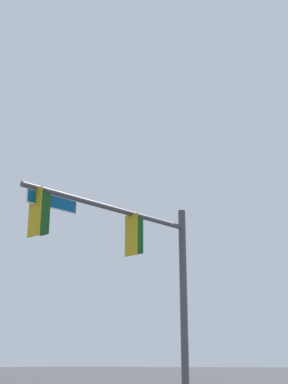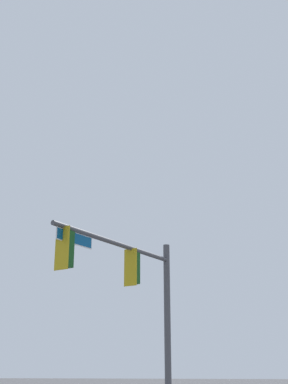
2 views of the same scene
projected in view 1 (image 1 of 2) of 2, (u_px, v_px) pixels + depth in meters
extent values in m
cylinder|color=#47474C|center=(184.00, 303.00, 17.49)|extent=(0.25, 0.25, 6.32)
cylinder|color=#47474C|center=(113.00, 209.00, 16.06)|extent=(6.45, 0.85, 0.16)
cube|color=gold|center=(131.00, 235.00, 16.39)|extent=(0.09, 0.52, 1.30)
cube|color=#144719|center=(136.00, 236.00, 16.52)|extent=(0.39, 0.36, 1.10)
cylinder|color=#144719|center=(136.00, 217.00, 16.70)|extent=(0.04, 0.04, 0.12)
cylinder|color=#340503|center=(140.00, 227.00, 16.76)|extent=(0.05, 0.22, 0.22)
cylinder|color=#392D05|center=(140.00, 237.00, 16.65)|extent=(0.05, 0.22, 0.22)
cylinder|color=green|center=(140.00, 247.00, 16.55)|extent=(0.05, 0.22, 0.22)
cube|color=gold|center=(35.00, 212.00, 13.94)|extent=(0.09, 0.52, 1.30)
cube|color=#144719|center=(41.00, 213.00, 14.07)|extent=(0.39, 0.36, 1.10)
cylinder|color=#144719|center=(42.00, 191.00, 14.26)|extent=(0.04, 0.04, 0.12)
cylinder|color=#340503|center=(48.00, 203.00, 14.31)|extent=(0.05, 0.22, 0.22)
cylinder|color=#392D05|center=(47.00, 215.00, 14.21)|extent=(0.05, 0.22, 0.22)
cylinder|color=green|center=(46.00, 227.00, 14.11)|extent=(0.05, 0.22, 0.22)
cube|color=#0A4C7F|center=(52.00, 202.00, 14.44)|extent=(1.59, 0.21, 0.33)
cube|color=white|center=(52.00, 202.00, 14.44)|extent=(1.65, 0.20, 0.39)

